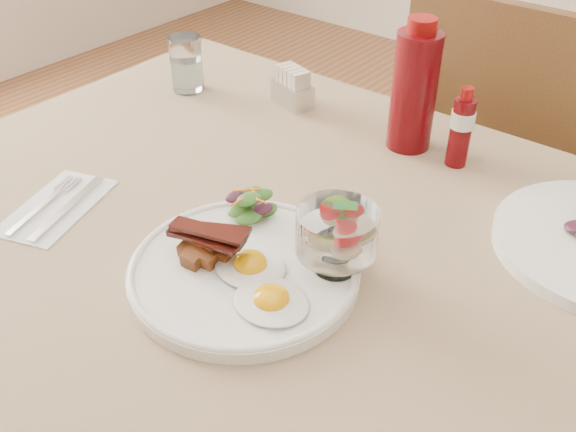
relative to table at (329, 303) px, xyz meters
name	(u,v)px	position (x,y,z in m)	size (l,w,h in m)	color
table	(329,303)	(0.00, 0.00, 0.00)	(1.33, 0.88, 0.75)	brown
chair_far	(507,182)	(0.00, 0.66, -0.14)	(0.42, 0.42, 0.93)	brown
main_plate	(244,272)	(-0.06, -0.11, 0.10)	(0.28, 0.28, 0.02)	white
fried_eggs	(260,282)	(-0.02, -0.12, 0.11)	(0.16, 0.12, 0.02)	white
bacon_potato_pile	(205,244)	(-0.10, -0.12, 0.13)	(0.11, 0.07, 0.05)	brown
side_salad	(251,206)	(-0.12, -0.02, 0.12)	(0.07, 0.07, 0.04)	#214713
fruit_cup	(337,232)	(0.03, -0.04, 0.16)	(0.10, 0.10, 0.10)	white
ketchup_bottle	(414,89)	(-0.06, 0.30, 0.19)	(0.08, 0.08, 0.21)	#500409
hot_sauce_bottle	(461,128)	(0.02, 0.30, 0.15)	(0.05, 0.05, 0.13)	#500409
sugar_caddy	(293,89)	(-0.30, 0.30, 0.12)	(0.09, 0.06, 0.07)	silver
water_glass	(187,67)	(-0.50, 0.23, 0.13)	(0.06, 0.06, 0.10)	white
napkin_cutlery	(57,207)	(-0.36, -0.16, 0.09)	(0.15, 0.19, 0.01)	white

